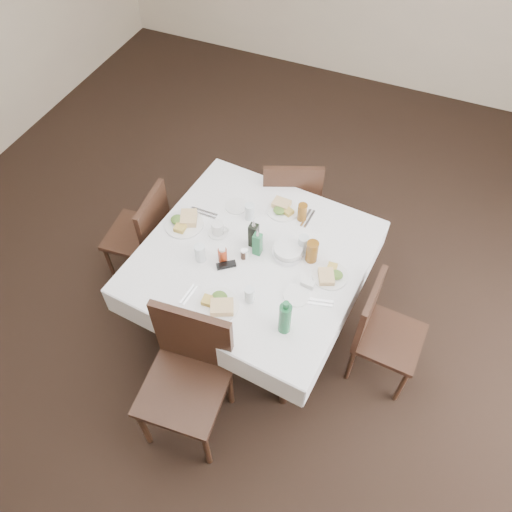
% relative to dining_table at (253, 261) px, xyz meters
% --- Properties ---
extents(ground_plane, '(7.00, 7.00, 0.00)m').
position_rel_dining_table_xyz_m(ground_plane, '(-0.11, 0.01, -0.69)').
color(ground_plane, black).
extents(room_shell, '(6.04, 7.04, 2.80)m').
position_rel_dining_table_xyz_m(room_shell, '(-0.11, 0.01, 1.02)').
color(room_shell, beige).
rests_on(room_shell, ground).
extents(dining_table, '(1.53, 1.53, 0.76)m').
position_rel_dining_table_xyz_m(dining_table, '(0.00, 0.00, 0.00)').
color(dining_table, black).
rests_on(dining_table, ground).
extents(chair_north, '(0.57, 0.57, 0.93)m').
position_rel_dining_table_xyz_m(chair_north, '(-0.03, 0.81, -0.15)').
color(chair_north, black).
rests_on(chair_north, ground).
extents(chair_south, '(0.53, 0.53, 1.03)m').
position_rel_dining_table_xyz_m(chair_south, '(-0.06, -0.83, -0.10)').
color(chair_south, black).
rests_on(chair_south, ground).
extents(chair_east, '(0.43, 0.43, 0.87)m').
position_rel_dining_table_xyz_m(chair_east, '(0.92, -0.05, -0.19)').
color(chair_east, black).
rests_on(chair_east, ground).
extents(chair_west, '(0.46, 0.46, 0.89)m').
position_rel_dining_table_xyz_m(chair_west, '(-0.92, 0.07, -0.18)').
color(chair_west, black).
rests_on(chair_west, ground).
extents(meal_north, '(0.23, 0.23, 0.05)m').
position_rel_dining_table_xyz_m(meal_north, '(0.03, 0.44, 0.10)').
color(meal_north, white).
rests_on(meal_north, dining_table).
extents(meal_south, '(0.26, 0.26, 0.06)m').
position_rel_dining_table_xyz_m(meal_south, '(-0.04, -0.45, 0.10)').
color(meal_south, white).
rests_on(meal_south, dining_table).
extents(meal_east, '(0.23, 0.23, 0.05)m').
position_rel_dining_table_xyz_m(meal_east, '(0.52, 0.02, 0.10)').
color(meal_east, white).
rests_on(meal_east, dining_table).
extents(meal_west, '(0.27, 0.27, 0.06)m').
position_rel_dining_table_xyz_m(meal_west, '(-0.54, 0.06, 0.10)').
color(meal_west, white).
rests_on(meal_west, dining_table).
extents(side_plate_a, '(0.16, 0.16, 0.01)m').
position_rel_dining_table_xyz_m(side_plate_a, '(-0.28, 0.35, 0.08)').
color(side_plate_a, white).
rests_on(side_plate_a, dining_table).
extents(side_plate_b, '(0.16, 0.16, 0.01)m').
position_rel_dining_table_xyz_m(side_plate_b, '(0.38, -0.20, 0.08)').
color(side_plate_b, white).
rests_on(side_plate_b, dining_table).
extents(water_n, '(0.07, 0.07, 0.13)m').
position_rel_dining_table_xyz_m(water_n, '(-0.15, 0.29, 0.14)').
color(water_n, silver).
rests_on(water_n, dining_table).
extents(water_s, '(0.06, 0.06, 0.11)m').
position_rel_dining_table_xyz_m(water_s, '(0.12, -0.34, 0.13)').
color(water_s, silver).
rests_on(water_s, dining_table).
extents(water_e, '(0.07, 0.07, 0.13)m').
position_rel_dining_table_xyz_m(water_e, '(0.29, 0.16, 0.14)').
color(water_e, silver).
rests_on(water_e, dining_table).
extents(water_w, '(0.07, 0.07, 0.13)m').
position_rel_dining_table_xyz_m(water_w, '(-0.30, -0.17, 0.14)').
color(water_w, silver).
rests_on(water_w, dining_table).
extents(iced_tea_a, '(0.07, 0.07, 0.14)m').
position_rel_dining_table_xyz_m(iced_tea_a, '(0.19, 0.42, 0.14)').
color(iced_tea_a, brown).
rests_on(iced_tea_a, dining_table).
extents(iced_tea_b, '(0.08, 0.08, 0.16)m').
position_rel_dining_table_xyz_m(iced_tea_b, '(0.36, 0.11, 0.16)').
color(iced_tea_b, brown).
rests_on(iced_tea_b, dining_table).
extents(bread_basket, '(0.21, 0.21, 0.07)m').
position_rel_dining_table_xyz_m(bread_basket, '(0.21, 0.09, 0.11)').
color(bread_basket, silver).
rests_on(bread_basket, dining_table).
extents(oil_cruet_dark, '(0.06, 0.06, 0.24)m').
position_rel_dining_table_xyz_m(oil_cruet_dark, '(-0.03, 0.08, 0.18)').
color(oil_cruet_dark, black).
rests_on(oil_cruet_dark, dining_table).
extents(oil_cruet_green, '(0.05, 0.05, 0.22)m').
position_rel_dining_table_xyz_m(oil_cruet_green, '(0.02, 0.02, 0.17)').
color(oil_cruet_green, '#1C6537').
rests_on(oil_cruet_green, dining_table).
extents(ketchup_bottle, '(0.06, 0.06, 0.13)m').
position_rel_dining_table_xyz_m(ketchup_bottle, '(-0.16, -0.13, 0.14)').
color(ketchup_bottle, '#983014').
rests_on(ketchup_bottle, dining_table).
extents(salt_shaker, '(0.04, 0.04, 0.08)m').
position_rel_dining_table_xyz_m(salt_shaker, '(-0.03, -0.04, 0.12)').
color(salt_shaker, white).
rests_on(salt_shaker, dining_table).
extents(pepper_shaker, '(0.04, 0.04, 0.08)m').
position_rel_dining_table_xyz_m(pepper_shaker, '(-0.05, -0.05, 0.12)').
color(pepper_shaker, '#382319').
rests_on(pepper_shaker, dining_table).
extents(coffee_mug, '(0.15, 0.13, 0.10)m').
position_rel_dining_table_xyz_m(coffee_mug, '(-0.29, 0.07, 0.12)').
color(coffee_mug, white).
rests_on(coffee_mug, dining_table).
extents(sunglasses, '(0.13, 0.11, 0.03)m').
position_rel_dining_table_xyz_m(sunglasses, '(-0.12, -0.16, 0.09)').
color(sunglasses, black).
rests_on(sunglasses, dining_table).
extents(green_bottle, '(0.07, 0.07, 0.28)m').
position_rel_dining_table_xyz_m(green_bottle, '(0.39, -0.45, 0.20)').
color(green_bottle, '#1C6537').
rests_on(green_bottle, dining_table).
extents(sugar_caddy, '(0.09, 0.05, 0.04)m').
position_rel_dining_table_xyz_m(sugar_caddy, '(0.41, -0.10, 0.10)').
color(sugar_caddy, white).
rests_on(sugar_caddy, dining_table).
extents(cutlery_n, '(0.05, 0.18, 0.01)m').
position_rel_dining_table_xyz_m(cutlery_n, '(0.23, 0.44, 0.08)').
color(cutlery_n, silver).
rests_on(cutlery_n, dining_table).
extents(cutlery_s, '(0.05, 0.16, 0.01)m').
position_rel_dining_table_xyz_m(cutlery_s, '(-0.24, -0.45, 0.08)').
color(cutlery_s, silver).
rests_on(cutlery_s, dining_table).
extents(cutlery_e, '(0.19, 0.09, 0.01)m').
position_rel_dining_table_xyz_m(cutlery_e, '(0.52, -0.19, 0.08)').
color(cutlery_e, silver).
rests_on(cutlery_e, dining_table).
extents(cutlery_w, '(0.20, 0.05, 0.01)m').
position_rel_dining_table_xyz_m(cutlery_w, '(-0.47, 0.20, 0.08)').
color(cutlery_w, silver).
rests_on(cutlery_w, dining_table).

